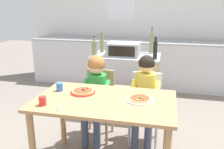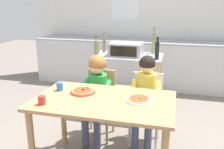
{
  "view_description": "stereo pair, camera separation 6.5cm",
  "coord_description": "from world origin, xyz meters",
  "px_view_note": "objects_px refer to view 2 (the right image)",
  "views": [
    {
      "loc": [
        0.54,
        -2.03,
        1.63
      ],
      "look_at": [
        0.0,
        0.3,
        0.91
      ],
      "focal_mm": 39.71,
      "sensor_mm": 36.0,
      "label": 1
    },
    {
      "loc": [
        0.6,
        -2.02,
        1.63
      ],
      "look_at": [
        0.0,
        0.3,
        0.91
      ],
      "focal_mm": 39.71,
      "sensor_mm": 36.0,
      "label": 2
    }
  ],
  "objects_px": {
    "kitchen_island_cart": "(128,75)",
    "dining_table": "(104,111)",
    "serving_spoon": "(57,106)",
    "drinking_cup_blue": "(60,86)",
    "pizza_plate_white": "(139,99)",
    "drinking_cup_red": "(42,100)",
    "toaster_oven": "(126,49)",
    "pizza_plate_red_rimmed": "(83,91)",
    "bottle_brown_beer": "(96,48)",
    "dining_chair_right": "(146,103)",
    "child_in_yellow_shirt": "(146,92)",
    "bottle_tall_green_wine": "(154,43)",
    "dining_chair_left": "(100,98)",
    "child_in_green_shirt": "(96,87)",
    "bottle_dark_olive_oil": "(104,44)",
    "bottle_clear_vinegar": "(157,50)"
  },
  "relations": [
    {
      "from": "toaster_oven",
      "to": "pizza_plate_red_rimmed",
      "type": "distance_m",
      "value": 1.32
    },
    {
      "from": "child_in_green_shirt",
      "to": "bottle_tall_green_wine",
      "type": "bearing_deg",
      "value": 64.07
    },
    {
      "from": "drinking_cup_red",
      "to": "dining_chair_left",
      "type": "bearing_deg",
      "value": 75.37
    },
    {
      "from": "toaster_oven",
      "to": "dining_table",
      "type": "height_order",
      "value": "toaster_oven"
    },
    {
      "from": "dining_table",
      "to": "dining_chair_right",
      "type": "relative_size",
      "value": 1.58
    },
    {
      "from": "toaster_oven",
      "to": "drinking_cup_blue",
      "type": "distance_m",
      "value": 1.36
    },
    {
      "from": "bottle_brown_beer",
      "to": "pizza_plate_white",
      "type": "distance_m",
      "value": 1.45
    },
    {
      "from": "kitchen_island_cart",
      "to": "bottle_brown_beer",
      "type": "height_order",
      "value": "bottle_brown_beer"
    },
    {
      "from": "dining_chair_left",
      "to": "child_in_green_shirt",
      "type": "height_order",
      "value": "child_in_green_shirt"
    },
    {
      "from": "toaster_oven",
      "to": "bottle_dark_olive_oil",
      "type": "xyz_separation_m",
      "value": [
        -0.37,
        0.15,
        0.03
      ]
    },
    {
      "from": "dining_table",
      "to": "pizza_plate_red_rimmed",
      "type": "height_order",
      "value": "pizza_plate_red_rimmed"
    },
    {
      "from": "pizza_plate_red_rimmed",
      "to": "drinking_cup_blue",
      "type": "height_order",
      "value": "drinking_cup_blue"
    },
    {
      "from": "pizza_plate_white",
      "to": "bottle_tall_green_wine",
      "type": "bearing_deg",
      "value": 91.06
    },
    {
      "from": "bottle_brown_beer",
      "to": "drinking_cup_blue",
      "type": "height_order",
      "value": "bottle_brown_beer"
    },
    {
      "from": "kitchen_island_cart",
      "to": "pizza_plate_white",
      "type": "relative_size",
      "value": 3.92
    },
    {
      "from": "bottle_brown_beer",
      "to": "pizza_plate_white",
      "type": "bearing_deg",
      "value": -56.52
    },
    {
      "from": "kitchen_island_cart",
      "to": "bottle_brown_beer",
      "type": "distance_m",
      "value": 0.61
    },
    {
      "from": "serving_spoon",
      "to": "drinking_cup_blue",
      "type": "bearing_deg",
      "value": 112.99
    },
    {
      "from": "kitchen_island_cart",
      "to": "dining_chair_right",
      "type": "distance_m",
      "value": 0.84
    },
    {
      "from": "dining_chair_left",
      "to": "drinking_cup_blue",
      "type": "xyz_separation_m",
      "value": [
        -0.24,
        -0.54,
        0.32
      ]
    },
    {
      "from": "bottle_tall_green_wine",
      "to": "dining_chair_left",
      "type": "relative_size",
      "value": 0.47
    },
    {
      "from": "bottle_tall_green_wine",
      "to": "drinking_cup_red",
      "type": "distance_m",
      "value": 2.06
    },
    {
      "from": "child_in_yellow_shirt",
      "to": "toaster_oven",
      "type": "bearing_deg",
      "value": 114.82
    },
    {
      "from": "dining_chair_right",
      "to": "child_in_yellow_shirt",
      "type": "height_order",
      "value": "child_in_yellow_shirt"
    },
    {
      "from": "toaster_oven",
      "to": "pizza_plate_red_rimmed",
      "type": "bearing_deg",
      "value": -97.37
    },
    {
      "from": "toaster_oven",
      "to": "bottle_brown_beer",
      "type": "xyz_separation_m",
      "value": [
        -0.39,
        -0.16,
        0.02
      ]
    },
    {
      "from": "bottle_tall_green_wine",
      "to": "drinking_cup_red",
      "type": "height_order",
      "value": "bottle_tall_green_wine"
    },
    {
      "from": "kitchen_island_cart",
      "to": "dining_chair_right",
      "type": "bearing_deg",
      "value": -63.92
    },
    {
      "from": "kitchen_island_cart",
      "to": "bottle_tall_green_wine",
      "type": "distance_m",
      "value": 0.61
    },
    {
      "from": "kitchen_island_cart",
      "to": "serving_spoon",
      "type": "relative_size",
      "value": 6.94
    },
    {
      "from": "bottle_dark_olive_oil",
      "to": "pizza_plate_white",
      "type": "bearing_deg",
      "value": -63.03
    },
    {
      "from": "bottle_brown_beer",
      "to": "pizza_plate_white",
      "type": "xyz_separation_m",
      "value": [
        0.79,
        -1.2,
        -0.21
      ]
    },
    {
      "from": "child_in_green_shirt",
      "to": "pizza_plate_red_rimmed",
      "type": "xyz_separation_m",
      "value": [
        0.0,
        -0.43,
        0.1
      ]
    },
    {
      "from": "toaster_oven",
      "to": "bottle_dark_olive_oil",
      "type": "bearing_deg",
      "value": 158.07
    },
    {
      "from": "kitchen_island_cart",
      "to": "dining_table",
      "type": "bearing_deg",
      "value": -87.96
    },
    {
      "from": "bottle_clear_vinegar",
      "to": "bottle_brown_beer",
      "type": "bearing_deg",
      "value": -179.52
    },
    {
      "from": "dining_table",
      "to": "bottle_dark_olive_oil",
      "type": "bearing_deg",
      "value": 106.11
    },
    {
      "from": "serving_spoon",
      "to": "drinking_cup_red",
      "type": "bearing_deg",
      "value": 175.27
    },
    {
      "from": "drinking_cup_red",
      "to": "dining_table",
      "type": "bearing_deg",
      "value": 26.76
    },
    {
      "from": "drinking_cup_red",
      "to": "drinking_cup_blue",
      "type": "distance_m",
      "value": 0.36
    },
    {
      "from": "drinking_cup_red",
      "to": "serving_spoon",
      "type": "xyz_separation_m",
      "value": [
        0.15,
        -0.01,
        -0.03
      ]
    },
    {
      "from": "pizza_plate_white",
      "to": "drinking_cup_red",
      "type": "xyz_separation_m",
      "value": [
        -0.81,
        -0.29,
        0.03
      ]
    },
    {
      "from": "child_in_green_shirt",
      "to": "drinking_cup_blue",
      "type": "height_order",
      "value": "child_in_green_shirt"
    },
    {
      "from": "toaster_oven",
      "to": "dining_table",
      "type": "relative_size",
      "value": 0.36
    },
    {
      "from": "bottle_brown_beer",
      "to": "child_in_green_shirt",
      "type": "height_order",
      "value": "bottle_brown_beer"
    },
    {
      "from": "bottle_dark_olive_oil",
      "to": "serving_spoon",
      "type": "xyz_separation_m",
      "value": [
        0.11,
        -1.82,
        -0.23
      ]
    },
    {
      "from": "kitchen_island_cart",
      "to": "drinking_cup_red",
      "type": "bearing_deg",
      "value": -104.73
    },
    {
      "from": "dining_chair_left",
      "to": "serving_spoon",
      "type": "xyz_separation_m",
      "value": [
        -0.08,
        -0.92,
        0.28
      ]
    },
    {
      "from": "toaster_oven",
      "to": "serving_spoon",
      "type": "relative_size",
      "value": 3.27
    },
    {
      "from": "dining_table",
      "to": "pizza_plate_red_rimmed",
      "type": "xyz_separation_m",
      "value": [
        -0.25,
        0.12,
        0.13
      ]
    }
  ]
}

